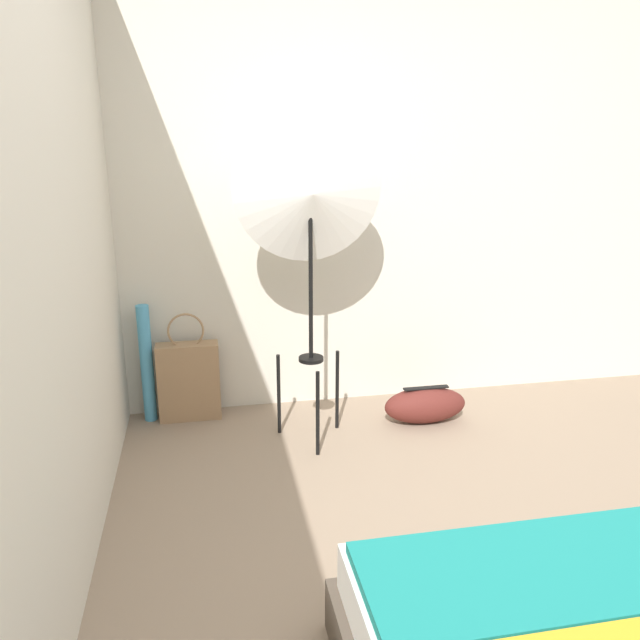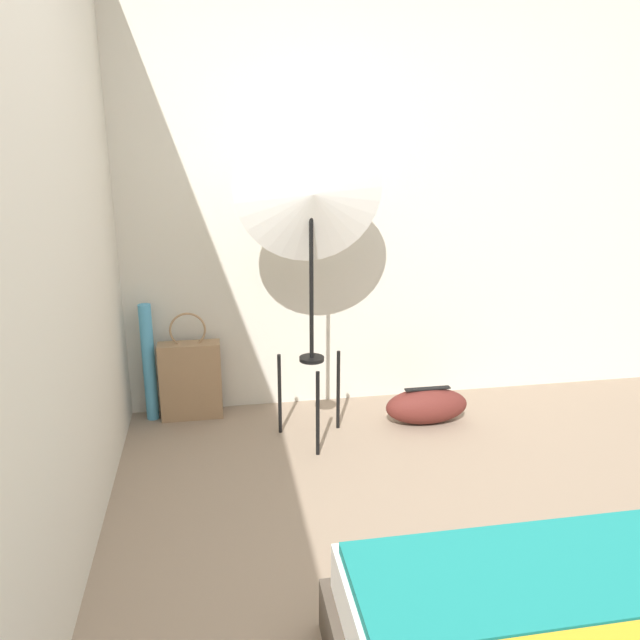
{
  "view_description": "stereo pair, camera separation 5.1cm",
  "coord_description": "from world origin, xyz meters",
  "px_view_note": "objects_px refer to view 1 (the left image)",
  "views": [
    {
      "loc": [
        -0.84,
        -1.52,
        1.59
      ],
      "look_at": [
        -0.3,
        1.33,
        0.73
      ],
      "focal_mm": 35.0,
      "sensor_mm": 36.0,
      "label": 1
    },
    {
      "loc": [
        -0.79,
        -1.53,
        1.59
      ],
      "look_at": [
        -0.3,
        1.33,
        0.73
      ],
      "focal_mm": 35.0,
      "sensor_mm": 36.0,
      "label": 2
    }
  ],
  "objects_px": {
    "tote_bag": "(189,380)",
    "photo_umbrella": "(310,193)",
    "paper_roll": "(147,364)",
    "duffel_bag": "(425,405)"
  },
  "relations": [
    {
      "from": "photo_umbrella",
      "to": "paper_roll",
      "type": "relative_size",
      "value": 2.49
    },
    {
      "from": "tote_bag",
      "to": "paper_roll",
      "type": "relative_size",
      "value": 0.92
    },
    {
      "from": "duffel_bag",
      "to": "paper_roll",
      "type": "relative_size",
      "value": 0.7
    },
    {
      "from": "tote_bag",
      "to": "photo_umbrella",
      "type": "bearing_deg",
      "value": -30.52
    },
    {
      "from": "photo_umbrella",
      "to": "duffel_bag",
      "type": "distance_m",
      "value": 1.4
    },
    {
      "from": "photo_umbrella",
      "to": "duffel_bag",
      "type": "bearing_deg",
      "value": 6.22
    },
    {
      "from": "paper_roll",
      "to": "duffel_bag",
      "type": "bearing_deg",
      "value": -11.88
    },
    {
      "from": "photo_umbrella",
      "to": "tote_bag",
      "type": "height_order",
      "value": "photo_umbrella"
    },
    {
      "from": "photo_umbrella",
      "to": "duffel_bag",
      "type": "xyz_separation_m",
      "value": [
        0.68,
        0.07,
        -1.22
      ]
    },
    {
      "from": "photo_umbrella",
      "to": "tote_bag",
      "type": "bearing_deg",
      "value": 149.48
    }
  ]
}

